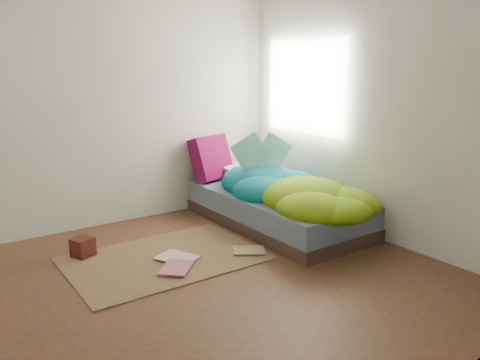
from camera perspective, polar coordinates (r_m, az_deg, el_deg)
name	(u,v)px	position (r m, az deg, el deg)	size (l,w,h in m)	color
ground	(214,277)	(3.74, -3.20, -11.77)	(3.50, 3.50, 0.00)	#48281B
room_walls	(212,63)	(3.39, -3.44, 14.02)	(3.54, 3.54, 2.62)	beige
bed	(276,209)	(4.89, 4.45, -3.51)	(1.00, 2.00, 0.34)	#39291F
duvet	(291,181)	(4.64, 6.26, -0.11)	(0.96, 1.84, 0.34)	#076571
rug	(165,258)	(4.11, -9.13, -9.41)	(1.60, 1.10, 0.01)	brown
pillow_floral	(246,171)	(5.54, 0.70, 1.11)	(0.61, 0.38, 0.14)	white
pillow_magenta	(211,158)	(5.37, -3.50, 2.69)	(0.50, 0.16, 0.50)	#4A0429
open_book	(262,143)	(4.87, 2.70, 4.51)	(0.51, 0.11, 0.31)	green
wooden_box	(83,247)	(4.29, -18.61, -7.76)	(0.16, 0.16, 0.16)	#3B1A0D
floor_book_a	(168,263)	(3.97, -8.74, -9.98)	(0.24, 0.33, 0.02)	silver
floor_book_b	(163,267)	(3.89, -9.39, -10.47)	(0.22, 0.30, 0.03)	#CE7788
floor_book_c	(250,255)	(4.08, 1.19, -9.13)	(0.20, 0.28, 0.02)	tan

